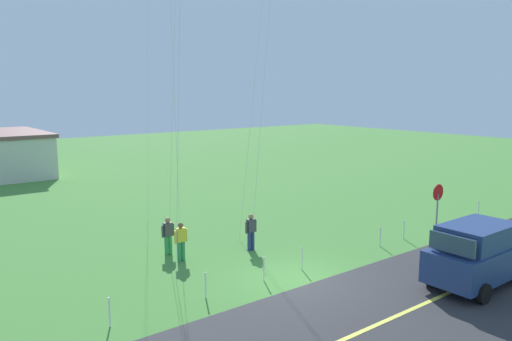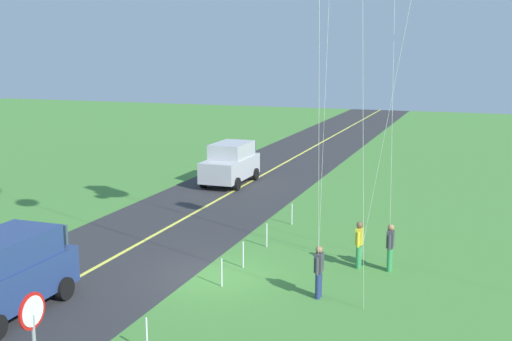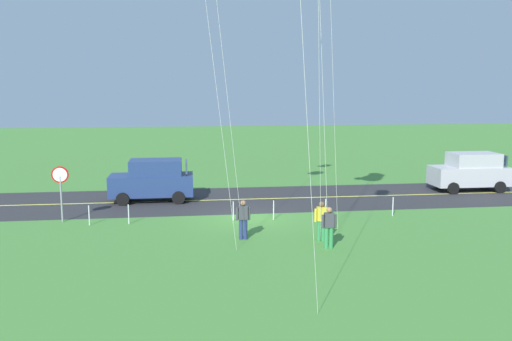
# 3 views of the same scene
# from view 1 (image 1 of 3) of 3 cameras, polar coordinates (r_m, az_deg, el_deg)

# --- Properties ---
(ground_plane) EXTENTS (120.00, 120.00, 0.10)m
(ground_plane) POSITION_cam_1_polar(r_m,az_deg,el_deg) (18.54, 4.88, -12.55)
(ground_plane) COLOR #478438
(asphalt_road) EXTENTS (120.00, 7.00, 0.00)m
(asphalt_road) POSITION_cam_1_polar(r_m,az_deg,el_deg) (16.07, 14.98, -16.21)
(asphalt_road) COLOR #2D2D30
(asphalt_road) RESTS_ON ground
(road_centre_stripe) EXTENTS (120.00, 0.16, 0.00)m
(road_centre_stripe) POSITION_cam_1_polar(r_m,az_deg,el_deg) (16.07, 14.98, -16.20)
(road_centre_stripe) COLOR #E5E04C
(road_centre_stripe) RESTS_ON asphalt_road
(car_suv_foreground) EXTENTS (4.40, 2.12, 2.24)m
(car_suv_foreground) POSITION_cam_1_polar(r_m,az_deg,el_deg) (19.32, 24.21, -8.67)
(car_suv_foreground) COLOR navy
(car_suv_foreground) RESTS_ON ground
(stop_sign) EXTENTS (0.76, 0.08, 2.56)m
(stop_sign) POSITION_cam_1_polar(r_m,az_deg,el_deg) (24.35, 20.12, -3.24)
(stop_sign) COLOR gray
(stop_sign) RESTS_ON ground
(person_adult_near) EXTENTS (0.58, 0.22, 1.60)m
(person_adult_near) POSITION_cam_1_polar(r_m,az_deg,el_deg) (21.39, -0.58, -6.93)
(person_adult_near) COLOR navy
(person_adult_near) RESTS_ON ground
(person_adult_companion) EXTENTS (0.58, 0.22, 1.60)m
(person_adult_companion) POSITION_cam_1_polar(r_m,az_deg,el_deg) (21.15, -10.07, -7.27)
(person_adult_companion) COLOR #338C4C
(person_adult_companion) RESTS_ON ground
(person_child_watcher) EXTENTS (0.58, 0.22, 1.60)m
(person_child_watcher) POSITION_cam_1_polar(r_m,az_deg,el_deg) (20.30, -8.62, -7.94)
(person_child_watcher) COLOR #338C4C
(person_child_watcher) RESTS_ON ground
(fence_post_0) EXTENTS (0.05, 0.05, 0.90)m
(fence_post_0) POSITION_cam_1_polar(r_m,az_deg,el_deg) (15.57, -16.48, -15.32)
(fence_post_0) COLOR silver
(fence_post_0) RESTS_ON ground
(fence_post_1) EXTENTS (0.05, 0.05, 0.90)m
(fence_post_1) POSITION_cam_1_polar(r_m,az_deg,el_deg) (16.90, -5.82, -12.97)
(fence_post_1) COLOR silver
(fence_post_1) RESTS_ON ground
(fence_post_2) EXTENTS (0.05, 0.05, 0.90)m
(fence_post_2) POSITION_cam_1_polar(r_m,az_deg,el_deg) (18.22, 0.91, -11.23)
(fence_post_2) COLOR silver
(fence_post_2) RESTS_ON ground
(fence_post_3) EXTENTS (0.05, 0.05, 0.90)m
(fence_post_3) POSITION_cam_1_polar(r_m,az_deg,el_deg) (19.37, 5.29, -10.01)
(fence_post_3) COLOR silver
(fence_post_3) RESTS_ON ground
(fence_post_4) EXTENTS (0.05, 0.05, 0.90)m
(fence_post_4) POSITION_cam_1_polar(r_m,az_deg,el_deg) (22.69, 14.07, -7.36)
(fence_post_4) COLOR silver
(fence_post_4) RESTS_ON ground
(fence_post_5) EXTENTS (0.05, 0.05, 0.90)m
(fence_post_5) POSITION_cam_1_polar(r_m,az_deg,el_deg) (24.02, 16.62, -6.55)
(fence_post_5) COLOR silver
(fence_post_5) RESTS_ON ground
(fence_post_6) EXTENTS (0.05, 0.05, 0.90)m
(fence_post_6) POSITION_cam_1_polar(r_m,az_deg,el_deg) (29.51, 24.18, -4.06)
(fence_post_6) COLOR silver
(fence_post_6) RESTS_ON ground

